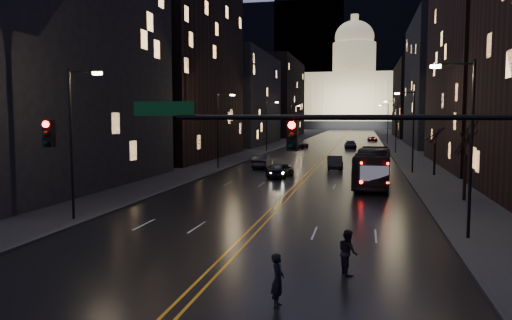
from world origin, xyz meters
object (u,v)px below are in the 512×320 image
Objects in this scene: pedestrian_a at (278,280)px; traffic_signal at (367,152)px; bus at (373,167)px; receding_car_a at (335,163)px; oncoming_car_a at (280,170)px; pedestrian_b at (348,252)px; oncoming_car_b at (262,161)px.

traffic_signal is at bearing -76.36° from pedestrian_a.
bus is 2.51× the size of receding_car_a.
receding_car_a is 2.72× the size of pedestrian_a.
oncoming_car_a is 31.33m from pedestrian_b.
bus reaches higher than pedestrian_a.
receding_car_a is 43.54m from pedestrian_a.
pedestrian_b reaches higher than pedestrian_a.
oncoming_car_b is 8.71m from receding_car_a.
oncoming_car_b is at bearing 177.53° from receding_car_a.
pedestrian_a reaches higher than receding_car_a.
traffic_signal reaches higher than pedestrian_a.
bus is at bearing 162.70° from oncoming_car_a.
pedestrian_b is at bearing -27.34° from pedestrian_a.
receding_car_a is (5.00, 9.23, 0.00)m from oncoming_car_a.
pedestrian_a is at bearing 107.26° from oncoming_car_a.
bus is at bearing -26.00° from pedestrian_b.
pedestrian_a is (9.33, -43.01, 0.06)m from oncoming_car_b.
bus is 10.15m from oncoming_car_a.
pedestrian_a is 4.48m from pedestrian_b.
traffic_signal is 9.62× the size of pedestrian_b.
bus is 14.19m from receding_car_a.
oncoming_car_a is 2.61× the size of pedestrian_b.
oncoming_car_a is 34.76m from pedestrian_a.
traffic_signal is 5.40m from pedestrian_b.
oncoming_car_b is 2.85× the size of pedestrian_a.
bus is 6.79× the size of pedestrian_b.
oncoming_car_b is 44.01m from pedestrian_a.
bus is 6.81× the size of pedestrian_a.
pedestrian_b is at bearing -91.91° from receding_car_a.
receding_car_a is at bearing -179.92° from oncoming_car_b.
traffic_signal is at bearing -88.24° from bus.
oncoming_car_b is 1.05× the size of receding_car_a.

